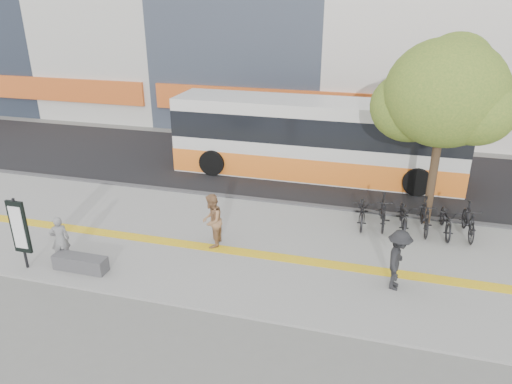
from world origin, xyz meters
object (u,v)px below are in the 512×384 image
(pedestrian_tan, at_px, (212,221))
(street_tree, at_px, (444,95))
(seated_woman, at_px, (60,239))
(bus, at_px, (315,140))
(bench, at_px, (81,263))
(signboard, at_px, (19,228))
(pedestrian_dark, at_px, (398,260))

(pedestrian_tan, bearing_deg, street_tree, 113.38)
(street_tree, height_order, seated_woman, street_tree)
(bus, bearing_deg, seated_woman, -122.69)
(bench, height_order, seated_woman, seated_woman)
(bench, height_order, pedestrian_tan, pedestrian_tan)
(bench, relative_size, bus, 0.13)
(pedestrian_tan, bearing_deg, signboard, -66.29)
(bench, bearing_deg, seated_woman, 160.54)
(signboard, relative_size, street_tree, 0.35)
(seated_woman, height_order, pedestrian_tan, pedestrian_tan)
(bench, distance_m, pedestrian_dark, 8.91)
(street_tree, bearing_deg, pedestrian_tan, -151.07)
(pedestrian_dark, bearing_deg, pedestrian_tan, 88.18)
(bench, height_order, pedestrian_dark, pedestrian_dark)
(bench, height_order, bus, bus)
(bench, xyz_separation_m, signboard, (-1.60, -0.31, 1.06))
(pedestrian_tan, distance_m, pedestrian_dark, 5.66)
(street_tree, relative_size, pedestrian_dark, 3.68)
(street_tree, xyz_separation_m, pedestrian_tan, (-6.61, -3.65, -3.56))
(bus, bearing_deg, bench, -118.39)
(bench, distance_m, pedestrian_tan, 4.01)
(street_tree, xyz_separation_m, pedestrian_dark, (-1.02, -4.53, -3.58))
(signboard, distance_m, pedestrian_tan, 5.49)
(street_tree, bearing_deg, bench, -148.38)
(signboard, height_order, bus, bus)
(bench, xyz_separation_m, street_tree, (9.78, 6.02, 4.21))
(seated_woman, bearing_deg, signboard, -1.19)
(bench, bearing_deg, signboard, -169.19)
(seated_woman, relative_size, pedestrian_tan, 0.84)
(signboard, bearing_deg, pedestrian_dark, 9.84)
(seated_woman, xyz_separation_m, pedestrian_dark, (9.56, 1.21, 0.12))
(bench, xyz_separation_m, pedestrian_tan, (3.17, 2.37, 0.65))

